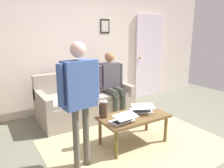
% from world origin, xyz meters
% --- Properties ---
extents(ground_plane, '(7.68, 7.68, 0.00)m').
position_xyz_m(ground_plane, '(0.00, 0.00, 0.00)').
color(ground_plane, slate).
extents(area_rug, '(2.63, 1.91, 0.01)m').
position_xyz_m(area_rug, '(0.03, -0.13, 0.00)').
color(area_rug, tan).
rests_on(area_rug, ground_plane).
extents(back_wall, '(7.04, 0.11, 2.70)m').
position_xyz_m(back_wall, '(-0.00, -2.20, 1.35)').
color(back_wall, silver).
rests_on(back_wall, ground_plane).
extents(interior_door, '(0.82, 0.09, 2.05)m').
position_xyz_m(interior_door, '(-1.86, -2.11, 1.02)').
color(interior_door, white).
rests_on(interior_door, ground_plane).
extents(couch, '(1.78, 0.88, 0.88)m').
position_xyz_m(couch, '(0.21, -1.58, 0.31)').
color(couch, gray).
rests_on(couch, ground_plane).
extents(coffee_table, '(1.03, 0.56, 0.45)m').
position_xyz_m(coffee_table, '(0.03, -0.23, 0.40)').
color(coffee_table, brown).
rests_on(coffee_table, ground_plane).
extents(laptop_left, '(0.36, 0.31, 0.13)m').
position_xyz_m(laptop_left, '(0.30, -0.13, 0.49)').
color(laptop_left, silver).
rests_on(laptop_left, coffee_table).
extents(laptop_center, '(0.45, 0.44, 0.14)m').
position_xyz_m(laptop_center, '(-0.16, -0.28, 0.50)').
color(laptop_center, silver).
rests_on(laptop_center, coffee_table).
extents(french_press, '(0.13, 0.11, 0.28)m').
position_xyz_m(french_press, '(0.44, -0.41, 0.58)').
color(french_press, '#4C3323').
rests_on(french_press, coffee_table).
extents(person_standing, '(0.57, 0.23, 1.59)m').
position_xyz_m(person_standing, '(0.95, -0.10, 1.02)').
color(person_standing, '#585347').
rests_on(person_standing, ground_plane).
extents(person_seated, '(0.55, 0.51, 1.28)m').
position_xyz_m(person_seated, '(-0.27, -1.35, 0.73)').
color(person_seated, '#3A4036').
rests_on(person_seated, ground_plane).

